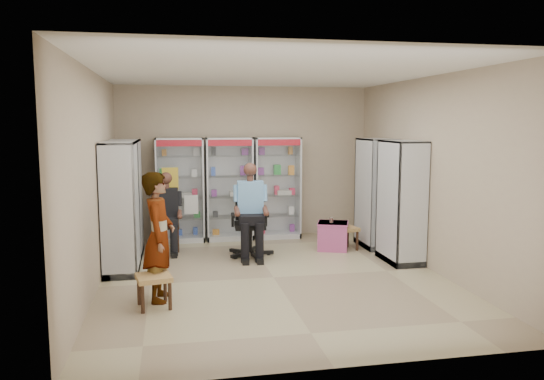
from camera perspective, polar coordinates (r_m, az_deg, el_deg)
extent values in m
plane|color=tan|center=(7.99, 0.15, -9.37)|extent=(6.00, 6.00, 0.00)
cube|color=tan|center=(10.65, -2.94, 3.01)|extent=(5.00, 0.02, 3.00)
cube|color=tan|center=(4.81, 7.01, -2.23)|extent=(5.00, 0.02, 3.00)
cube|color=tan|center=(7.63, -18.61, 0.95)|extent=(0.02, 6.00, 3.00)
cube|color=tan|center=(8.54, 16.87, 1.65)|extent=(0.02, 6.00, 3.00)
cube|color=white|center=(7.69, 0.16, 12.57)|extent=(5.00, 6.00, 0.02)
cube|color=#A1A2A8|center=(10.33, -9.87, -0.01)|extent=(0.90, 0.50, 2.00)
cube|color=#9FA1A6|center=(10.39, -4.63, 0.12)|extent=(0.90, 0.50, 2.00)
cube|color=#A3A6AA|center=(10.53, 0.52, 0.24)|extent=(0.90, 0.50, 2.00)
cube|color=#A0A1A7|center=(9.92, 11.09, -0.33)|extent=(0.90, 0.50, 2.00)
cube|color=silver|center=(8.92, 13.73, -1.25)|extent=(0.90, 0.50, 2.00)
cube|color=#B0B3B8|center=(9.44, -15.42, -0.85)|extent=(0.90, 0.50, 2.00)
cube|color=silver|center=(8.35, -16.00, -1.90)|extent=(0.90, 0.50, 2.00)
cube|color=black|center=(9.69, -11.20, -3.69)|extent=(0.42, 0.42, 0.94)
cube|color=black|center=(9.13, -2.39, -3.43)|extent=(0.69, 0.69, 1.19)
cube|color=#B44875|center=(9.69, 6.55, -4.93)|extent=(0.66, 0.65, 0.50)
cylinder|color=#5F1C08|center=(9.62, 6.40, -3.22)|extent=(0.07, 0.07, 0.09)
cube|color=tan|center=(9.73, 7.81, -5.16)|extent=(0.49, 0.49, 0.41)
cube|color=#9C6F42|center=(6.86, -12.56, -10.58)|extent=(0.48, 0.48, 0.41)
imported|color=gray|center=(6.97, -12.07, -4.94)|extent=(0.48, 0.66, 1.67)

